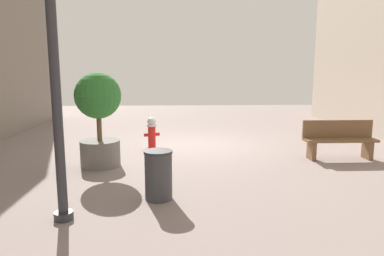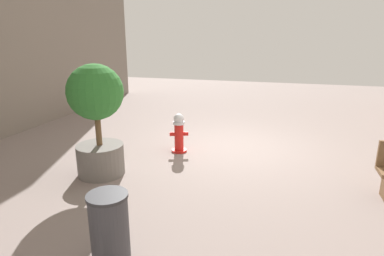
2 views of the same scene
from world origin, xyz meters
name	(u,v)px [view 2 (image 2 of 2)]	position (x,y,z in m)	size (l,w,h in m)	color
ground_plane	(234,148)	(0.00, 0.00, 0.00)	(23.40, 23.40, 0.00)	gray
fire_hydrant	(179,133)	(1.20, 0.58, 0.46)	(0.44, 0.42, 0.91)	red
planter_tree	(97,113)	(2.27, 2.20, 1.22)	(1.03, 1.03, 2.13)	slate
trash_bin	(109,226)	(0.84, 4.36, 0.43)	(0.49, 0.49, 0.85)	#38383D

